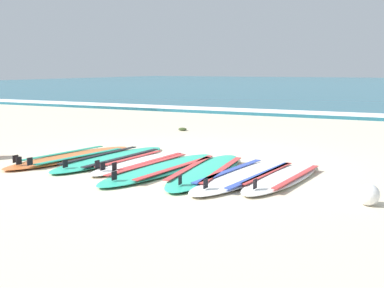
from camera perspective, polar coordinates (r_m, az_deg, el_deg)
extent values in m
plane|color=beige|center=(7.18, -1.76, -2.44)|extent=(80.00, 80.00, 0.00)
cube|color=#23667A|center=(44.02, 21.83, 6.55)|extent=(80.00, 60.00, 0.10)
cube|color=white|center=(14.91, 13.17, 3.48)|extent=(80.00, 1.19, 0.11)
ellipsoid|color=orange|center=(7.82, -14.10, -1.51)|extent=(1.00, 2.51, 0.07)
cube|color=teal|center=(7.98, -15.14, -1.04)|extent=(0.36, 1.70, 0.01)
cube|color=teal|center=(7.65, -13.04, -1.39)|extent=(0.36, 1.70, 0.01)
cube|color=black|center=(7.23, -19.85, -1.88)|extent=(0.03, 0.09, 0.11)
cube|color=black|center=(7.40, -20.21, -1.66)|extent=(0.03, 0.09, 0.11)
cube|color=black|center=(7.13, -18.68, -1.97)|extent=(0.03, 0.09, 0.11)
ellipsoid|color=#2DB793|center=(7.56, -9.50, -1.72)|extent=(0.82, 2.56, 0.07)
cube|color=black|center=(7.70, -10.81, -1.25)|extent=(0.23, 1.77, 0.01)
cube|color=black|center=(7.41, -8.16, -1.58)|extent=(0.23, 1.77, 0.01)
cube|color=black|center=(6.83, -14.81, -2.26)|extent=(0.02, 0.09, 0.11)
ellipsoid|color=white|center=(7.21, -6.06, -2.16)|extent=(0.73, 2.22, 0.07)
cube|color=#D13838|center=(7.32, -7.30, -1.69)|extent=(0.21, 1.53, 0.01)
cube|color=#D13838|center=(7.08, -4.80, -2.00)|extent=(0.21, 1.53, 0.01)
cube|color=black|center=(6.54, -10.55, -2.60)|extent=(0.02, 0.09, 0.11)
cube|color=black|center=(6.69, -11.17, -2.37)|extent=(0.02, 0.09, 0.11)
cube|color=black|center=(6.49, -9.20, -2.66)|extent=(0.02, 0.09, 0.11)
ellipsoid|color=#2DB793|center=(6.74, -3.56, -2.90)|extent=(0.91, 2.64, 0.07)
cube|color=#D13838|center=(6.87, -5.15, -2.35)|extent=(0.28, 1.81, 0.01)
cube|color=#D13838|center=(6.60, -1.92, -2.78)|extent=(0.28, 1.81, 0.01)
cube|color=black|center=(5.95, -9.21, -3.72)|extent=(0.02, 0.09, 0.11)
ellipsoid|color=#2DB793|center=(6.58, 1.70, -3.19)|extent=(0.90, 2.58, 0.07)
cube|color=#D13838|center=(6.64, -0.17, -2.70)|extent=(0.28, 1.77, 0.01)
cube|color=#D13838|center=(6.51, 3.61, -2.97)|extent=(0.28, 1.77, 0.01)
cube|color=black|center=(5.65, -1.42, -4.27)|extent=(0.02, 0.09, 0.11)
ellipsoid|color=white|center=(6.33, 6.29, -3.72)|extent=(0.94, 2.58, 0.07)
cube|color=#334CB2|center=(6.42, 4.49, -3.13)|extent=(0.31, 1.76, 0.01)
cube|color=#334CB2|center=(6.23, 8.16, -3.59)|extent=(0.31, 1.76, 0.01)
cube|color=black|center=(5.47, 1.63, -4.72)|extent=(0.02, 0.09, 0.11)
ellipsoid|color=white|center=(6.29, 10.68, -3.91)|extent=(0.76, 2.21, 0.07)
cube|color=#D13838|center=(6.35, 9.04, -3.36)|extent=(0.23, 1.52, 0.01)
cube|color=#D13838|center=(6.21, 12.37, -3.73)|extent=(0.23, 1.52, 0.01)
cube|color=black|center=(5.51, 7.49, -4.71)|extent=(0.02, 0.09, 0.11)
sphere|color=white|center=(5.37, 20.20, -5.65)|extent=(0.23, 0.23, 0.23)
ellipsoid|color=#384723|center=(11.06, -1.13, 1.77)|extent=(0.20, 0.16, 0.07)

